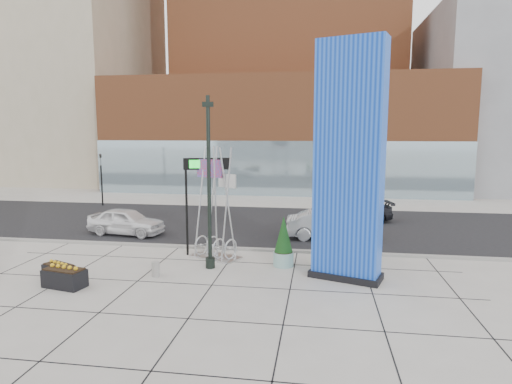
# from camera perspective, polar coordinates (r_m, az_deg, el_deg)

# --- Properties ---
(ground) EXTENTS (160.00, 160.00, 0.00)m
(ground) POSITION_cam_1_polar(r_m,az_deg,el_deg) (18.01, -8.25, -10.93)
(ground) COLOR #9E9991
(ground) RESTS_ON ground
(street_asphalt) EXTENTS (80.00, 12.00, 0.02)m
(street_asphalt) POSITION_cam_1_polar(r_m,az_deg,el_deg) (27.39, -2.22, -4.22)
(street_asphalt) COLOR black
(street_asphalt) RESTS_ON ground
(curb_edge) EXTENTS (80.00, 0.30, 0.12)m
(curb_edge) POSITION_cam_1_polar(r_m,az_deg,el_deg) (21.68, -5.20, -7.42)
(curb_edge) COLOR gray
(curb_edge) RESTS_ON ground
(tower_podium) EXTENTS (34.00, 10.00, 11.00)m
(tower_podium) POSITION_cam_1_polar(r_m,az_deg,el_deg) (43.47, 3.25, 7.62)
(tower_podium) COLOR #9B522D
(tower_podium) RESTS_ON ground
(tower_glass_front) EXTENTS (34.00, 0.60, 5.00)m
(tower_glass_front) POSITION_cam_1_polar(r_m,az_deg,el_deg) (38.84, 2.57, 3.14)
(tower_glass_front) COLOR #8CA5B2
(tower_glass_front) RESTS_ON ground
(building_beige_left) EXTENTS (18.00, 20.00, 34.00)m
(building_beige_left) POSITION_cam_1_polar(r_m,az_deg,el_deg) (60.12, -23.98, 18.11)
(building_beige_left) COLOR gray
(building_beige_left) RESTS_ON ground
(blue_pylon) EXTENTS (3.04, 2.08, 9.30)m
(blue_pylon) POSITION_cam_1_polar(r_m,az_deg,el_deg) (16.96, 12.28, 3.33)
(blue_pylon) COLOR #0B35B1
(blue_pylon) RESTS_ON ground
(lamp_post) EXTENTS (0.49, 0.40, 7.31)m
(lamp_post) POSITION_cam_1_polar(r_m,az_deg,el_deg) (18.16, -6.25, -1.00)
(lamp_post) COLOR black
(lamp_post) RESTS_ON ground
(public_art_sculpture) EXTENTS (2.56, 1.99, 5.20)m
(public_art_sculpture) POSITION_cam_1_polar(r_m,az_deg,el_deg) (19.96, -5.37, -4.92)
(public_art_sculpture) COLOR silver
(public_art_sculpture) RESTS_ON ground
(concrete_bollard) EXTENTS (0.32, 0.32, 0.62)m
(concrete_bollard) POSITION_cam_1_polar(r_m,az_deg,el_deg) (18.08, -13.23, -9.96)
(concrete_bollard) COLOR gray
(concrete_bollard) RESTS_ON ground
(overhead_street_sign) EXTENTS (2.14, 0.79, 4.62)m
(overhead_street_sign) POSITION_cam_1_polar(r_m,az_deg,el_deg) (19.92, -7.18, 2.60)
(overhead_street_sign) COLOR black
(overhead_street_sign) RESTS_ON ground
(round_planter_east) EXTENTS (0.96, 0.96, 2.39)m
(round_planter_east) POSITION_cam_1_polar(r_m,az_deg,el_deg) (20.01, 14.06, -5.79)
(round_planter_east) COLOR #82AFAB
(round_planter_east) RESTS_ON ground
(round_planter_mid) EXTENTS (0.91, 0.91, 2.28)m
(round_planter_mid) POSITION_cam_1_polar(r_m,az_deg,el_deg) (18.71, 8.89, -6.78)
(round_planter_mid) COLOR #82AFAB
(round_planter_mid) RESTS_ON ground
(round_planter_west) EXTENTS (0.89, 0.89, 2.22)m
(round_planter_west) POSITION_cam_1_polar(r_m,az_deg,el_deg) (18.77, 3.69, -6.72)
(round_planter_west) COLOR #82AFAB
(round_planter_west) RESTS_ON ground
(box_planter_north) EXTENTS (1.70, 1.09, 0.86)m
(box_planter_north) POSITION_cam_1_polar(r_m,az_deg,el_deg) (17.98, -24.17, -10.28)
(box_planter_north) COLOR black
(box_planter_north) RESTS_ON ground
(box_planter_south) EXTENTS (1.47, 1.13, 0.73)m
(box_planter_south) POSITION_cam_1_polar(r_m,az_deg,el_deg) (19.04, -24.80, -9.50)
(box_planter_south) COLOR black
(box_planter_south) RESTS_ON ground
(car_white_west) EXTENTS (4.59, 2.33, 1.50)m
(car_white_west) POSITION_cam_1_polar(r_m,az_deg,el_deg) (25.49, -16.91, -3.80)
(car_white_west) COLOR white
(car_white_west) RESTS_ON ground
(car_silver_mid) EXTENTS (4.83, 1.84, 1.57)m
(car_silver_mid) POSITION_cam_1_polar(r_m,az_deg,el_deg) (23.72, 9.90, -4.35)
(car_silver_mid) COLOR #B7BAC0
(car_silver_mid) RESTS_ON ground
(car_dark_east) EXTENTS (4.95, 2.88, 1.35)m
(car_dark_east) POSITION_cam_1_polar(r_m,az_deg,el_deg) (28.51, 13.16, -2.57)
(car_dark_east) COLOR black
(car_dark_east) RESTS_ON ground
(traffic_signal) EXTENTS (0.15, 0.18, 4.10)m
(traffic_signal) POSITION_cam_1_polar(r_m,az_deg,el_deg) (35.79, -19.92, 1.92)
(traffic_signal) COLOR black
(traffic_signal) RESTS_ON ground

